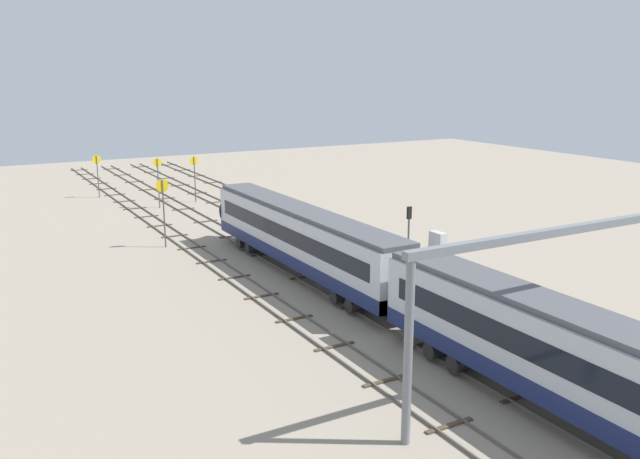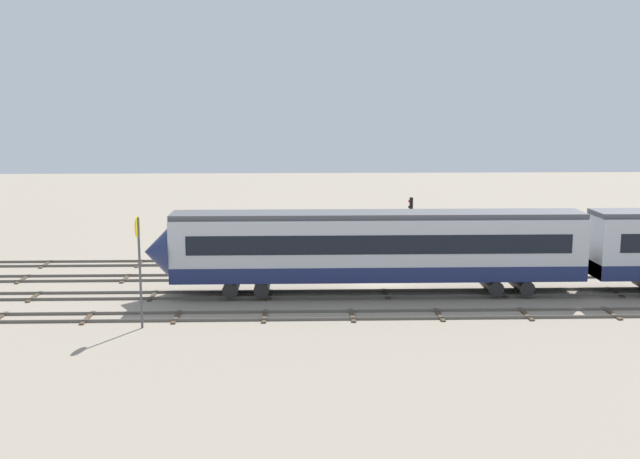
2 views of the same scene
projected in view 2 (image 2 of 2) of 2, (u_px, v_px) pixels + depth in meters
ground_plane at (382, 286)px, 46.90m from camera, size 146.91×146.91×0.00m
track_near_foreground at (371, 262)px, 53.48m from camera, size 130.91×2.40×0.16m
track_second_near at (378, 276)px, 49.09m from camera, size 130.91×2.40×0.16m
track_with_train at (386, 294)px, 44.69m from camera, size 130.91×2.40×0.16m
track_second_far at (396, 315)px, 40.30m from camera, size 130.91×2.40×0.16m
speed_sign_distant_end at (139, 254)px, 37.53m from camera, size 0.14×1.06×5.73m
signal_light_trackside_departure at (411, 222)px, 51.34m from camera, size 0.31×0.32×4.88m
relay_cabinet at (367, 242)px, 56.41m from camera, size 1.50×0.69×1.88m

